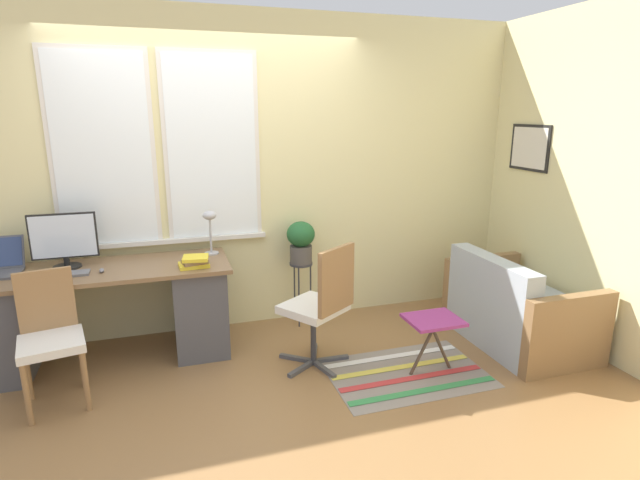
% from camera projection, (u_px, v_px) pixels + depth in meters
% --- Properties ---
extents(ground_plane, '(14.00, 14.00, 0.00)m').
position_uv_depth(ground_plane, '(236.00, 362.00, 3.87)').
color(ground_plane, olive).
extents(wall_back_with_window, '(9.00, 0.12, 2.70)m').
position_uv_depth(wall_back_with_window, '(213.00, 175.00, 4.22)').
color(wall_back_with_window, beige).
rests_on(wall_back_with_window, ground_plane).
extents(wall_right_with_picture, '(0.08, 9.00, 2.70)m').
position_uv_depth(wall_right_with_picture, '(548.00, 175.00, 4.35)').
color(wall_right_with_picture, beige).
rests_on(wall_right_with_picture, ground_plane).
extents(desk, '(1.89, 0.67, 0.75)m').
position_uv_depth(desk, '(105.00, 312.00, 3.81)').
color(desk, brown).
rests_on(desk, ground_plane).
extents(laptop, '(0.29, 0.33, 0.25)m').
position_uv_depth(laptop, '(0.00, 266.00, 3.60)').
color(laptop, '#4C4C51').
rests_on(laptop, desk).
extents(monitor, '(0.46, 0.20, 0.42)m').
position_uv_depth(monitor, '(64.00, 240.00, 3.70)').
color(monitor, black).
rests_on(monitor, desk).
extents(keyboard, '(0.37, 0.12, 0.02)m').
position_uv_depth(keyboard, '(61.00, 275.00, 3.56)').
color(keyboard, slate).
rests_on(keyboard, desk).
extents(mouse, '(0.04, 0.06, 0.03)m').
position_uv_depth(mouse, '(102.00, 270.00, 3.64)').
color(mouse, slate).
rests_on(mouse, desk).
extents(desk_lamp, '(0.12, 0.12, 0.36)m').
position_uv_depth(desk_lamp, '(210.00, 222.00, 4.05)').
color(desk_lamp, '#ADADB2').
rests_on(desk_lamp, desk).
extents(book_stack, '(0.23, 0.20, 0.08)m').
position_uv_depth(book_stack, '(195.00, 262.00, 3.76)').
color(book_stack, yellow).
rests_on(book_stack, desk).
extents(desk_chair_wooden, '(0.45, 0.46, 0.88)m').
position_uv_depth(desk_chair_wooden, '(50.00, 335.00, 3.24)').
color(desk_chair_wooden, olive).
rests_on(desk_chair_wooden, ground_plane).
extents(office_chair_swivel, '(0.57, 0.58, 0.96)m').
position_uv_depth(office_chair_swivel, '(321.00, 304.00, 3.68)').
color(office_chair_swivel, '#47474C').
rests_on(office_chair_swivel, ground_plane).
extents(couch_loveseat, '(0.75, 1.16, 0.76)m').
position_uv_depth(couch_loveseat, '(515.00, 312.00, 4.14)').
color(couch_loveseat, '#9EA8B2').
rests_on(couch_loveseat, ground_plane).
extents(plant_stand, '(0.21, 0.21, 0.58)m').
position_uv_depth(plant_stand, '(301.00, 272.00, 4.47)').
color(plant_stand, '#333338').
rests_on(plant_stand, ground_plane).
extents(potted_plant, '(0.25, 0.25, 0.37)m').
position_uv_depth(potted_plant, '(301.00, 240.00, 4.39)').
color(potted_plant, '#514C47').
rests_on(potted_plant, plant_stand).
extents(floor_rug_striped, '(1.15, 0.78, 0.01)m').
position_uv_depth(floor_rug_striped, '(407.00, 373.00, 3.70)').
color(floor_rug_striped, gray).
rests_on(floor_rug_striped, ground_plane).
extents(folding_stool, '(0.39, 0.33, 0.43)m').
position_uv_depth(folding_stool, '(433.00, 324.00, 3.63)').
color(folding_stool, '#93337A').
rests_on(folding_stool, ground_plane).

